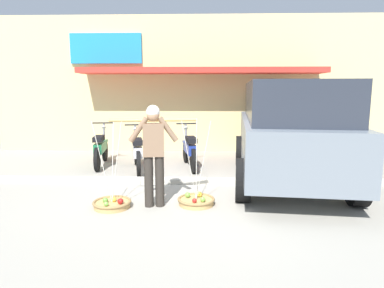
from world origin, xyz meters
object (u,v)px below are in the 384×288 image
Objects in this scene: motorcycle_second_in_row at (137,152)px; parked_truck at (288,129)px; motorcycle_third_in_row at (190,150)px; fruit_basket_right_side at (112,203)px; fruit_vendor at (154,149)px; fruit_basket_left_side at (196,200)px; motorcycle_nearest_shop at (101,149)px.

parked_truck is at bearing -14.75° from motorcycle_second_in_row.
motorcycle_second_in_row is 0.99× the size of motorcycle_third_in_row.
fruit_basket_right_side is 2.66m from motorcycle_second_in_row.
fruit_basket_right_side is 0.81× the size of motorcycle_second_in_row.
fruit_vendor reaches higher than fruit_basket_left_side.
fruit_vendor is 0.93× the size of motorcycle_nearest_shop.
fruit_basket_right_side is 0.80× the size of motorcycle_nearest_shop.
motorcycle_nearest_shop and motorcycle_third_in_row have the same top height.
parked_truck reaches higher than fruit_vendor.
fruit_basket_right_side is (-1.39, -0.19, -0.00)m from fruit_basket_left_side.
motorcycle_nearest_shop is at bearing 131.05° from fruit_basket_left_side.
parked_truck reaches higher than motorcycle_nearest_shop.
motorcycle_third_in_row is (1.17, 2.96, 0.38)m from fruit_basket_right_side.
fruit_vendor is 0.94× the size of motorcycle_third_in_row.
fruit_basket_left_side reaches higher than motorcycle_nearest_shop.
fruit_vendor is at bearing -172.22° from fruit_basket_left_side.
motorcycle_second_in_row is (-1.48, 2.43, 0.38)m from fruit_basket_left_side.
fruit_basket_right_side is 3.28m from motorcycle_nearest_shop.
parked_truck is (3.30, 1.74, 1.06)m from fruit_basket_right_side.
motorcycle_third_in_row is at bearing 94.56° from fruit_basket_left_side.
fruit_basket_left_side is at bearing -48.95° from motorcycle_nearest_shop.
fruit_basket_right_side reaches higher than motorcycle_third_in_row.
parked_truck reaches higher than motorcycle_third_in_row.
fruit_basket_left_side is 2.67m from parked_truck.
motorcycle_second_in_row is at bearing -23.33° from motorcycle_nearest_shop.
motorcycle_second_in_row is 1.30m from motorcycle_third_in_row.
parked_truck is (3.39, -0.89, 0.68)m from motorcycle_second_in_row.
fruit_basket_left_side reaches higher than motorcycle_second_in_row.
fruit_basket_left_side is 0.80× the size of motorcycle_nearest_shop.
fruit_basket_left_side reaches higher than motorcycle_third_in_row.
fruit_basket_right_side is at bearing -171.98° from fruit_vendor.
parked_truck is (1.90, 1.54, 1.06)m from fruit_basket_left_side.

